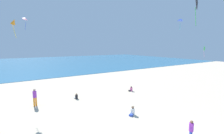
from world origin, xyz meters
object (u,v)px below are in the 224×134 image
at_px(person_5, 35,96).
at_px(kite_black, 197,1).
at_px(kite_orange, 14,22).
at_px(person_4, 131,89).
at_px(kite_pink, 25,19).
at_px(kite_green, 204,49).
at_px(person_0, 132,112).
at_px(kite_blue, 181,20).
at_px(person_1, 76,97).
at_px(person_3, 191,129).

height_order(person_5, kite_black, kite_black).
xyz_separation_m(person_5, kite_orange, (-1.26, -0.57, 6.92)).
relative_size(person_4, person_5, 0.38).
xyz_separation_m(kite_black, kite_pink, (-8.22, 13.48, 0.20)).
bearing_deg(kite_orange, kite_pink, 70.38).
bearing_deg(kite_green, kite_pink, 157.41).
distance_m(kite_black, kite_pink, 15.79).
bearing_deg(person_4, kite_green, 179.83).
relative_size(person_4, kite_orange, 0.41).
bearing_deg(person_0, person_4, -152.15).
relative_size(person_0, person_4, 1.15).
distance_m(person_5, kite_blue, 20.96).
height_order(kite_green, kite_orange, kite_orange).
height_order(person_0, person_1, person_0).
bearing_deg(kite_black, person_5, 126.14).
distance_m(person_1, kite_orange, 9.43).
bearing_deg(person_4, kite_blue, -162.05).
xyz_separation_m(kite_green, kite_blue, (-0.73, 3.19, 4.08)).
xyz_separation_m(kite_black, kite_orange, (-9.30, 10.44, -0.63)).
distance_m(person_4, person_5, 11.37).
height_order(kite_orange, kite_blue, kite_blue).
xyz_separation_m(person_3, kite_pink, (-7.67, 14.01, 7.97)).
bearing_deg(kite_green, kite_black, -155.82).
relative_size(kite_black, kite_pink, 1.49).
xyz_separation_m(person_0, person_1, (-2.69, 6.60, -0.05)).
distance_m(person_1, kite_black, 14.25).
bearing_deg(kite_black, person_4, 71.82).
xyz_separation_m(person_0, kite_black, (1.18, -4.30, 8.28)).
relative_size(person_1, kite_pink, 0.48).
distance_m(person_5, kite_orange, 7.05).
relative_size(person_5, kite_green, 1.19).
xyz_separation_m(person_1, kite_black, (3.87, -10.90, 8.33)).
bearing_deg(person_3, kite_green, 109.21).
bearing_deg(kite_blue, person_3, -142.00).
bearing_deg(person_4, kite_orange, 26.60).
height_order(person_0, kite_green, kite_green).
xyz_separation_m(person_3, kite_blue, (11.45, 8.94, 8.82)).
height_order(person_1, person_4, person_4).
distance_m(person_3, person_5, 13.76).
bearing_deg(kite_black, kite_blue, 37.65).
height_order(person_4, kite_green, kite_green).
xyz_separation_m(kite_orange, kite_blue, (20.21, -2.02, 1.68)).
xyz_separation_m(person_3, person_4, (3.79, 10.44, -0.54)).
bearing_deg(person_1, kite_green, -128.34).
xyz_separation_m(person_5, kite_pink, (-0.18, 2.48, 7.74)).
height_order(person_1, kite_blue, kite_blue).
bearing_deg(kite_black, person_1, 109.55).
height_order(person_5, kite_green, kite_green).
bearing_deg(kite_blue, kite_green, -77.02).
bearing_deg(person_1, kite_pink, 41.02).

